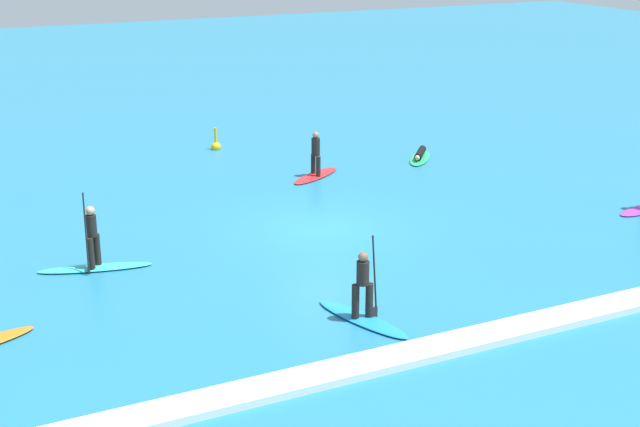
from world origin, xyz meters
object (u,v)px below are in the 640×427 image
at_px(surfer_on_green_board, 420,156).
at_px(surfer_on_blue_board, 363,304).
at_px(surfer_on_teal_board, 94,254).
at_px(marker_buoy, 216,146).
at_px(surfer_on_red_board, 316,165).

bearing_deg(surfer_on_green_board, surfer_on_blue_board, 2.90).
distance_m(surfer_on_teal_board, marker_buoy, 13.63).
bearing_deg(surfer_on_green_board, marker_buoy, -86.50).
bearing_deg(surfer_on_green_board, surfer_on_red_board, -44.73).
bearing_deg(marker_buoy, surfer_on_red_board, -70.25).
relative_size(surfer_on_red_board, surfer_on_green_board, 1.14).
bearing_deg(marker_buoy, surfer_on_teal_board, -123.90).
bearing_deg(marker_buoy, surfer_on_blue_board, -97.94).
xyz_separation_m(surfer_on_red_board, surfer_on_blue_board, (-4.45, -11.88, -0.01)).
bearing_deg(surfer_on_red_board, surfer_on_green_board, 153.56).
height_order(surfer_on_teal_board, surfer_on_blue_board, surfer_on_teal_board).
distance_m(surfer_on_teal_board, surfer_on_green_board, 15.78).
xyz_separation_m(surfer_on_teal_board, surfer_on_red_board, (9.61, 5.71, -0.01)).
height_order(surfer_on_teal_board, surfer_on_red_board, surfer_on_teal_board).
xyz_separation_m(surfer_on_green_board, marker_buoy, (-6.93, 5.16, 0.02)).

